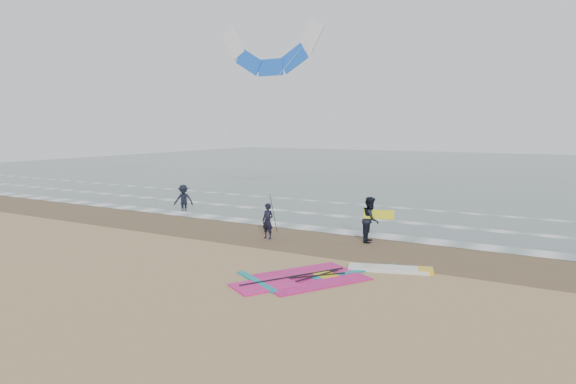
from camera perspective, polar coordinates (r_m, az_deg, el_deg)
The scene contains 11 objects.
ground at distance 17.34m, azimuth -4.58°, elevation -9.35°, with size 120.00×120.00×0.00m, color tan.
sea_water at distance 62.57m, azimuth 21.27°, elevation 2.28°, with size 120.00×80.00×0.02m, color #47605E.
wet_sand_band at distance 22.37m, azimuth 4.22°, elevation -5.52°, with size 120.00×5.00×0.01m, color brown.
foam_waterline at distance 26.35m, azimuth 8.45°, elevation -3.56°, with size 120.00×9.15×0.02m.
windsurf_rig at distance 17.33m, azimuth 4.87°, elevation -9.24°, with size 5.90×5.59×0.14m.
person_standing at distance 22.74m, azimuth -2.27°, elevation -3.25°, with size 0.58×0.38×1.59m, color black.
person_walking at distance 22.38m, azimuth 9.15°, elevation -3.03°, with size 0.96×0.75×1.97m, color black.
person_wading at distance 31.57m, azimuth -11.55°, elevation -0.22°, with size 1.17×0.67×1.82m, color black.
held_pole at distance 22.52m, azimuth -1.63°, elevation -2.40°, with size 0.17×0.86×1.82m.
carried_kiteboard at distance 22.10m, azimuth 10.04°, elevation -2.48°, with size 1.30×0.51×0.39m.
surf_kite at distance 30.91m, azimuth -1.97°, elevation 15.06°, with size 8.12×2.71×9.66m.
Camera 1 is at (9.48, -13.65, 4.97)m, focal length 32.00 mm.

